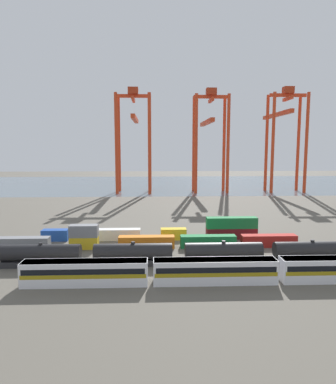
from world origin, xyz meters
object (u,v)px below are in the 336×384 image
at_px(passenger_train, 215,270).
at_px(shipping_container_5, 269,241).
at_px(shipping_container_7, 115,234).
at_px(gantry_crane_central, 210,131).
at_px(freight_tank_row, 179,253).
at_px(gantry_crane_east, 284,128).
at_px(gantry_crane_west, 134,130).

height_order(passenger_train, shipping_container_5, passenger_train).
relative_size(shipping_container_7, gantry_crane_central, 0.24).
distance_m(freight_tank_row, gantry_crane_east, 129.06).
xyz_separation_m(passenger_train, shipping_container_5, (15.52, 20.19, -0.84)).
bearing_deg(gantry_crane_west, shipping_container_5, -70.42).
height_order(shipping_container_5, gantry_crane_central, gantry_crane_central).
height_order(freight_tank_row, shipping_container_5, freight_tank_row).
bearing_deg(gantry_crane_west, gantry_crane_central, 0.21).
bearing_deg(passenger_train, gantry_crane_east, 65.23).
bearing_deg(gantry_crane_central, freight_tank_row, -101.83).
xyz_separation_m(shipping_container_5, gantry_crane_east, (39.59, 99.22, 30.04)).
relative_size(passenger_train, shipping_container_5, 5.06).
height_order(passenger_train, shipping_container_7, passenger_train).
distance_m(gantry_crane_central, gantry_crane_east, 37.36).
relative_size(freight_tank_row, shipping_container_7, 5.38).
relative_size(freight_tank_row, gantry_crane_east, 1.28).
distance_m(freight_tank_row, gantry_crane_central, 115.59).
height_order(passenger_train, gantry_crane_central, gantry_crane_central).
distance_m(passenger_train, shipping_container_7, 33.17).
height_order(freight_tank_row, gantry_crane_central, gantry_crane_central).
xyz_separation_m(gantry_crane_west, gantry_crane_central, (37.33, 0.14, -0.48)).
bearing_deg(shipping_container_7, gantry_crane_east, 51.20).
distance_m(shipping_container_5, gantry_crane_west, 108.63).
bearing_deg(shipping_container_5, passenger_train, -127.55).
bearing_deg(freight_tank_row, gantry_crane_east, 61.32).
xyz_separation_m(freight_tank_row, shipping_container_5, (20.74, 11.06, -0.80)).
relative_size(passenger_train, gantry_crane_central, 1.22).
distance_m(shipping_container_5, gantry_crane_east, 110.97).
bearing_deg(shipping_container_7, gantry_crane_central, 68.12).
distance_m(passenger_train, gantry_crane_west, 123.66).
bearing_deg(passenger_train, gantry_crane_central, 81.50).
bearing_deg(gantry_crane_central, shipping_container_5, -91.31).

